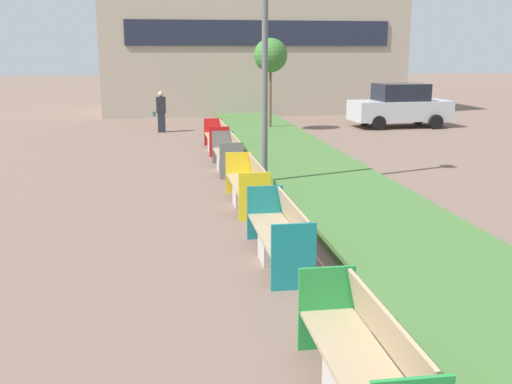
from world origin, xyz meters
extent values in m
cube|color=#426B33|center=(3.20, 12.00, 0.09)|extent=(2.80, 120.00, 0.18)
cube|color=tan|center=(4.00, 36.45, 3.70)|extent=(15.45, 8.10, 7.39)
cube|color=#1E2333|center=(4.00, 32.35, 4.07)|extent=(12.98, 0.08, 1.20)
cube|color=tan|center=(0.90, 7.32, 0.44)|extent=(0.58, 2.21, 0.05)
cube|color=tan|center=(1.17, 7.32, 0.70)|extent=(0.14, 2.12, 0.48)
cube|color=#238C3D|center=(0.90, 8.44, 0.47)|extent=(0.62, 0.04, 0.94)
cube|color=#ADA8A0|center=(0.90, 11.28, 0.21)|extent=(0.52, 0.60, 0.42)
cube|color=tan|center=(0.90, 11.28, 0.44)|extent=(0.58, 2.29, 0.05)
cube|color=tan|center=(1.17, 11.28, 0.70)|extent=(0.14, 2.20, 0.48)
cube|color=#197A7F|center=(0.90, 10.11, 0.47)|extent=(0.62, 0.04, 0.94)
cube|color=#197A7F|center=(0.90, 12.44, 0.47)|extent=(0.62, 0.04, 0.94)
cube|color=#ADA8A0|center=(0.90, 14.80, 0.21)|extent=(0.52, 0.60, 0.42)
cube|color=tan|center=(0.90, 14.80, 0.44)|extent=(0.58, 2.35, 0.05)
cube|color=tan|center=(1.17, 14.80, 0.70)|extent=(0.14, 2.26, 0.48)
cube|color=yellow|center=(0.90, 13.61, 0.47)|extent=(0.62, 0.04, 0.94)
cube|color=yellow|center=(0.90, 16.00, 0.47)|extent=(0.62, 0.04, 0.94)
cube|color=#ADA8A0|center=(0.90, 18.65, 0.21)|extent=(0.52, 0.60, 0.42)
cube|color=tan|center=(0.90, 18.65, 0.44)|extent=(0.58, 2.29, 0.05)
cube|color=tan|center=(1.17, 18.65, 0.70)|extent=(0.14, 2.20, 0.48)
cube|color=slate|center=(0.90, 17.49, 0.47)|extent=(0.62, 0.04, 0.94)
cube|color=slate|center=(0.90, 19.82, 0.47)|extent=(0.62, 0.04, 0.94)
cube|color=#ADA8A0|center=(0.90, 22.06, 0.21)|extent=(0.52, 0.60, 0.42)
cube|color=tan|center=(0.90, 22.06, 0.44)|extent=(0.58, 2.34, 0.05)
cube|color=tan|center=(1.17, 22.06, 0.70)|extent=(0.14, 2.25, 0.48)
cube|color=red|center=(0.90, 20.87, 0.47)|extent=(0.62, 0.04, 0.94)
cube|color=red|center=(0.90, 23.25, 0.47)|extent=(0.62, 0.04, 0.94)
cylinder|color=#56595B|center=(1.55, 16.35, 3.52)|extent=(0.14, 0.14, 7.05)
cylinder|color=brown|center=(3.54, 26.76, 1.34)|extent=(0.10, 0.10, 2.67)
sphere|color=#38702D|center=(3.54, 26.76, 3.04)|extent=(1.35, 1.35, 1.35)
cube|color=#232633|center=(-0.87, 27.07, 0.39)|extent=(0.30, 0.22, 0.78)
cube|color=#232328|center=(-0.87, 27.07, 1.10)|extent=(0.38, 0.24, 0.63)
sphere|color=tan|center=(-0.87, 27.07, 1.53)|extent=(0.22, 0.22, 0.22)
cube|color=#236051|center=(-1.15, 27.07, 0.74)|extent=(0.12, 0.20, 0.18)
cube|color=#B7BABF|center=(9.28, 27.25, 0.72)|extent=(4.29, 1.99, 0.84)
cube|color=black|center=(9.28, 27.25, 1.50)|extent=(2.18, 1.66, 0.72)
cylinder|color=black|center=(10.54, 26.35, 0.30)|extent=(0.60, 0.20, 0.60)
cylinder|color=black|center=(10.54, 28.15, 0.30)|extent=(0.60, 0.20, 0.60)
cylinder|color=black|center=(8.02, 26.35, 0.30)|extent=(0.60, 0.20, 0.60)
cylinder|color=black|center=(8.02, 28.15, 0.30)|extent=(0.60, 0.20, 0.60)
camera|label=1|loc=(-0.76, 2.62, 3.17)|focal=42.00mm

